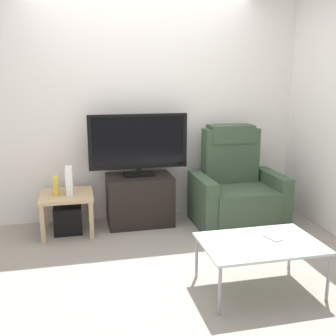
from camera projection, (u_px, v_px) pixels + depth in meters
name	position (u px, v px, depth m)	size (l,w,h in m)	color
ground_plane	(163.00, 253.00, 3.70)	(6.40, 6.40, 0.00)	gray
wall_back	(141.00, 105.00, 4.48)	(6.40, 0.06, 2.60)	silver
tv_stand	(140.00, 199.00, 4.41)	(0.71, 0.47, 0.55)	black
television	(138.00, 143.00, 4.28)	(1.08, 0.20, 0.68)	black
recliner_armchair	(236.00, 190.00, 4.45)	(0.98, 0.78, 1.08)	#384C38
side_table	(67.00, 200.00, 4.14)	(0.54, 0.54, 0.42)	tan
subwoofer_box	(68.00, 219.00, 4.18)	(0.29, 0.29, 0.29)	black
book_upright	(56.00, 186.00, 4.06)	(0.05, 0.11, 0.19)	gold
game_console	(69.00, 180.00, 4.11)	(0.07, 0.20, 0.28)	white
coffee_table	(260.00, 245.00, 3.00)	(0.90, 0.60, 0.39)	#B2C6C1
cell_phone	(272.00, 238.00, 3.07)	(0.07, 0.15, 0.01)	#B7B7BC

